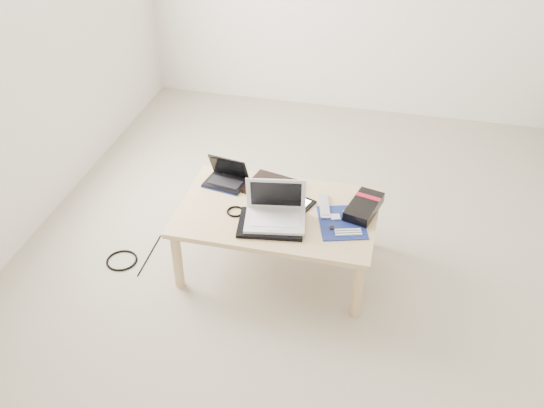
% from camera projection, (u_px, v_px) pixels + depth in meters
% --- Properties ---
extents(ground, '(4.00, 4.00, 0.00)m').
position_uv_depth(ground, '(351.00, 262.00, 3.62)').
color(ground, '#AA9E8A').
rests_on(ground, ground).
extents(coffee_table, '(1.10, 0.70, 0.40)m').
position_uv_depth(coffee_table, '(277.00, 217.00, 3.40)').
color(coffee_table, tan).
rests_on(coffee_table, ground).
extents(book, '(0.34, 0.30, 0.03)m').
position_uv_depth(book, '(273.00, 187.00, 3.53)').
color(book, black).
rests_on(book, coffee_table).
extents(netbook, '(0.26, 0.21, 0.17)m').
position_uv_depth(netbook, '(226.00, 178.00, 3.57)').
color(netbook, black).
rests_on(netbook, coffee_table).
extents(tablet, '(0.30, 0.27, 0.01)m').
position_uv_depth(tablet, '(289.00, 203.00, 3.42)').
color(tablet, black).
rests_on(tablet, coffee_table).
extents(remote, '(0.10, 0.24, 0.02)m').
position_uv_depth(remote, '(324.00, 206.00, 3.38)').
color(remote, '#B7B6BB').
rests_on(remote, coffee_table).
extents(neoprene_sleeve, '(0.38, 0.30, 0.02)m').
position_uv_depth(neoprene_sleeve, '(271.00, 224.00, 3.25)').
color(neoprene_sleeve, black).
rests_on(neoprene_sleeve, coffee_table).
extents(white_laptop, '(0.35, 0.28, 0.23)m').
position_uv_depth(white_laptop, '(275.00, 211.00, 3.25)').
color(white_laptop, silver).
rests_on(white_laptop, neoprene_sleeve).
extents(motherboard, '(0.32, 0.36, 0.01)m').
position_uv_depth(motherboard, '(342.00, 222.00, 3.27)').
color(motherboard, '#0C1252').
rests_on(motherboard, coffee_table).
extents(gpu_box, '(0.21, 0.31, 0.06)m').
position_uv_depth(gpu_box, '(364.00, 207.00, 3.34)').
color(gpu_box, black).
rests_on(gpu_box, coffee_table).
extents(cable_coil, '(0.11, 0.11, 0.01)m').
position_uv_depth(cable_coil, '(235.00, 211.00, 3.35)').
color(cable_coil, black).
rests_on(cable_coil, coffee_table).
extents(floor_cable_coil, '(0.25, 0.25, 0.01)m').
position_uv_depth(floor_cable_coil, '(122.00, 260.00, 3.62)').
color(floor_cable_coil, black).
rests_on(floor_cable_coil, ground).
extents(floor_cable_trail, '(0.02, 0.38, 0.01)m').
position_uv_depth(floor_cable_trail, '(149.00, 255.00, 3.66)').
color(floor_cable_trail, black).
rests_on(floor_cable_trail, ground).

